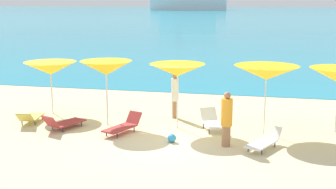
{
  "coord_description": "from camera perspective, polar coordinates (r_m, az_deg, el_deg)",
  "views": [
    {
      "loc": [
        2.97,
        -13.4,
        4.45
      ],
      "look_at": [
        -0.42,
        1.71,
        1.2
      ],
      "focal_mm": 46.95,
      "sensor_mm": 36.0,
      "label": 1
    }
  ],
  "objects": [
    {
      "name": "umbrella_1",
      "position": [
        16.06,
        -8.03,
        3.42
      ],
      "size": [
        2.09,
        2.09,
        2.39
      ],
      "color": "silver",
      "rests_on": "ground_plane"
    },
    {
      "name": "beachgoer_1",
      "position": [
        17.07,
        0.92,
        0.09
      ],
      "size": [
        0.29,
        0.29,
        1.79
      ],
      "rotation": [
        0.0,
        0.0,
        4.49
      ],
      "color": "#A3704C",
      "rests_on": "ground_plane"
    },
    {
      "name": "umbrella_2",
      "position": [
        15.48,
        1.22,
        3.19
      ],
      "size": [
        2.14,
        2.14,
        2.34
      ],
      "color": "silver",
      "rests_on": "ground_plane"
    },
    {
      "name": "ground_plane",
      "position": [
        24.03,
        5.3,
        0.77
      ],
      "size": [
        50.0,
        100.0,
        0.3
      ],
      "primitive_type": "cube",
      "color": "beige"
    },
    {
      "name": "lounge_chair_3",
      "position": [
        16.14,
        -13.45,
        -3.55
      ],
      "size": [
        1.16,
        1.71,
        0.63
      ],
      "rotation": [
        0.0,
        0.0,
        2.76
      ],
      "color": "#A53333",
      "rests_on": "ground_plane"
    },
    {
      "name": "lounge_chair_0",
      "position": [
        15.73,
        5.75,
        -3.48
      ],
      "size": [
        1.12,
        1.53,
        0.67
      ],
      "rotation": [
        0.0,
        0.0,
        0.41
      ],
      "color": "white",
      "rests_on": "ground_plane"
    },
    {
      "name": "lounge_chair_4",
      "position": [
        14.03,
        12.4,
        -5.9
      ],
      "size": [
        1.16,
        1.65,
        0.56
      ],
      "rotation": [
        0.0,
        0.0,
        -0.45
      ],
      "color": "white",
      "rests_on": "ground_plane"
    },
    {
      "name": "lounge_chair_2",
      "position": [
        15.35,
        -5.8,
        -4.03
      ],
      "size": [
        1.09,
        1.68,
        0.63
      ],
      "rotation": [
        0.0,
        0.0,
        -0.37
      ],
      "color": "#A53333",
      "rests_on": "ground_plane"
    },
    {
      "name": "ocean_water",
      "position": [
        241.2,
        12.14,
        10.55
      ],
      "size": [
        650.0,
        440.0,
        0.02
      ],
      "primitive_type": "cube",
      "color": "teal",
      "rests_on": "ground_plane"
    },
    {
      "name": "beachgoer_0",
      "position": [
        13.84,
        7.62,
        -3.04
      ],
      "size": [
        0.36,
        0.36,
        1.75
      ],
      "rotation": [
        0.0,
        0.0,
        0.84
      ],
      "color": "#A3704C",
      "rests_on": "ground_plane"
    },
    {
      "name": "beach_ball",
      "position": [
        14.3,
        0.49,
        -5.68
      ],
      "size": [
        0.29,
        0.29,
        0.29
      ],
      "primitive_type": "sphere",
      "color": "#3399D8",
      "rests_on": "ground_plane"
    },
    {
      "name": "lounge_chair_1",
      "position": [
        17.23,
        -17.43,
        -2.82
      ],
      "size": [
        0.79,
        1.53,
        0.55
      ],
      "rotation": [
        0.0,
        0.0,
        3.3
      ],
      "color": "#D8BF4C",
      "rests_on": "ground_plane"
    },
    {
      "name": "umbrella_0",
      "position": [
        18.26,
        -15.02,
        3.31
      ],
      "size": [
        2.24,
        2.24,
        2.13
      ],
      "color": "silver",
      "rests_on": "ground_plane"
    },
    {
      "name": "umbrella_3",
      "position": [
        15.16,
        12.66,
        2.78
      ],
      "size": [
        2.2,
        2.2,
        2.38
      ],
      "color": "silver",
      "rests_on": "ground_plane"
    }
  ]
}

